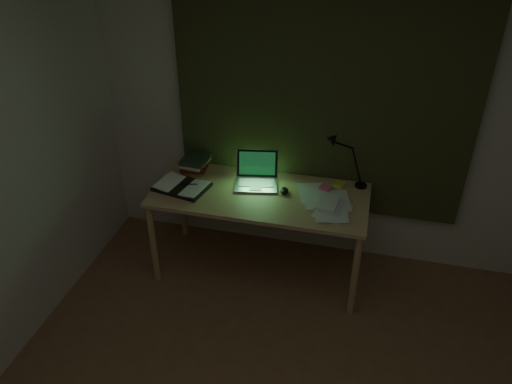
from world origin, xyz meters
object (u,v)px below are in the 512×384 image
at_px(laptop, 256,173).
at_px(book_stack, 194,164).
at_px(open_textbook, 182,186).
at_px(desk_lamp, 364,158).
at_px(desk, 260,233).
at_px(loose_papers, 321,202).

relative_size(laptop, book_stack, 1.59).
xyz_separation_m(laptop, open_textbook, (-0.54, -0.16, -0.10)).
relative_size(laptop, desk_lamp, 0.75).
bearing_deg(desk, open_textbook, -173.70).
relative_size(desk, book_stack, 6.99).
xyz_separation_m(desk, open_textbook, (-0.59, -0.07, 0.38)).
relative_size(open_textbook, desk_lamp, 0.79).
bearing_deg(open_textbook, laptop, 28.25).
relative_size(book_stack, loose_papers, 0.66).
relative_size(open_textbook, loose_papers, 1.10).
bearing_deg(open_textbook, book_stack, 101.05).
distance_m(laptop, book_stack, 0.55).
bearing_deg(laptop, loose_papers, -22.93).
xyz_separation_m(laptop, book_stack, (-0.54, 0.12, -0.06)).
distance_m(open_textbook, book_stack, 0.28).
bearing_deg(desk_lamp, laptop, -178.91).
bearing_deg(book_stack, desk, -20.06).
xyz_separation_m(book_stack, loose_papers, (1.05, -0.23, -0.05)).
bearing_deg(loose_papers, open_textbook, -177.29).
distance_m(book_stack, loose_papers, 1.07).
height_order(open_textbook, desk_lamp, desk_lamp).
xyz_separation_m(laptop, loose_papers, (0.51, -0.11, -0.11)).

